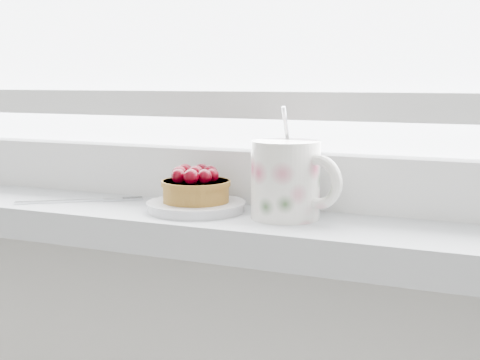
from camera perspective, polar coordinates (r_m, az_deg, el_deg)
The scene contains 4 objects.
saucer at distance 0.84m, azimuth -3.76°, elevation -2.26°, with size 0.12×0.12×0.01m, color silver.
raspberry_tart at distance 0.83m, azimuth -3.80°, elevation -0.53°, with size 0.09×0.09×0.05m.
floral_mug at distance 0.79m, azimuth 4.10°, elevation 0.14°, with size 0.12×0.10×0.13m.
fork at distance 0.93m, azimuth -13.56°, elevation -1.71°, with size 0.14×0.11×0.00m.
Camera 1 is at (0.33, 1.16, 1.10)m, focal length 50.00 mm.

